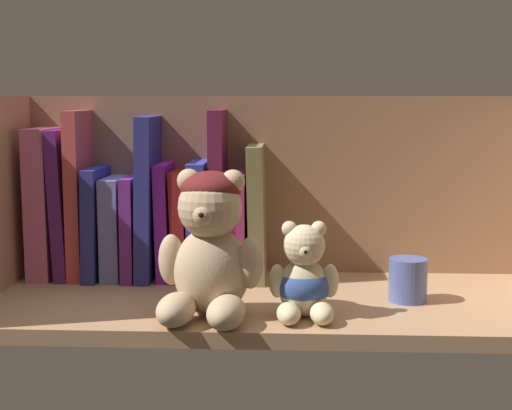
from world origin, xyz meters
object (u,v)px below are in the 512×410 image
object	(u,v)px
book_1	(67,203)
book_2	(83,194)
book_5	(135,225)
pillar_candle	(408,280)
book_7	(167,220)
book_10	(219,194)
book_11	(238,224)
book_0	(47,202)
teddy_bear_larger	(210,248)
book_12	(258,211)
book_4	(118,226)
book_8	(183,223)
teddy_bear_smaller	(304,280)
book_6	(150,197)
book_9	(201,219)
book_3	(99,221)

from	to	relation	value
book_1	book_2	world-z (taller)	book_2
book_5	pillar_candle	bearing A→B (deg)	-18.41
book_2	book_5	bearing A→B (deg)	0.00
book_7	book_10	size ratio (longest dim) A/B	0.68
book_11	pillar_candle	world-z (taller)	book_11
book_5	book_7	distance (cm)	4.94
book_0	book_5	bearing A→B (deg)	0.00
pillar_candle	book_10	bearing A→B (deg)	153.73
book_2	teddy_bear_larger	bearing A→B (deg)	-44.84
book_11	book_12	xyz separation A→B (cm)	(2.95, 0.00, 2.00)
book_4	book_8	size ratio (longest dim) A/B	0.93
teddy_bear_smaller	book_5	bearing A→B (deg)	140.25
book_1	book_7	size ratio (longest dim) A/B	1.29
book_2	teddy_bear_larger	world-z (taller)	book_2
book_4	book_12	bearing A→B (deg)	-0.00
book_7	book_11	bearing A→B (deg)	0.00
book_2	book_11	bearing A→B (deg)	0.00
book_1	book_6	bearing A→B (deg)	-0.00
book_12	teddy_bear_smaller	xyz separation A→B (cm)	(6.67, -20.94, -5.26)
book_9	book_12	xyz separation A→B (cm)	(8.54, -0.00, 1.19)
book_2	book_10	bearing A→B (deg)	0.00
pillar_candle	book_7	bearing A→B (deg)	159.18
book_11	book_12	size ratio (longest dim) A/B	0.80
book_6	teddy_bear_smaller	size ratio (longest dim) A/B	2.02
book_12	book_10	bearing A→B (deg)	180.00
book_6	book_9	size ratio (longest dim) A/B	1.38
book_5	book_12	distance (cm)	18.65
book_3	pillar_candle	xyz separation A→B (cm)	(44.52, -13.00, -5.39)
book_3	book_9	bearing A→B (deg)	0.00
book_0	book_10	bearing A→B (deg)	0.00
book_1	book_3	xyz separation A→B (cm)	(4.82, -0.00, -2.78)
book_1	book_2	distance (cm)	2.76
book_5	book_12	size ratio (longest dim) A/B	0.77
book_0	book_3	world-z (taller)	book_0
book_5	book_6	world-z (taller)	book_6
book_0	book_1	distance (cm)	3.05
book_5	book_8	bearing A→B (deg)	-0.00
book_4	book_5	bearing A→B (deg)	0.00
teddy_bear_smaller	pillar_candle	world-z (taller)	teddy_bear_smaller
book_6	book_10	xyz separation A→B (cm)	(10.31, 0.00, 0.45)
book_9	pillar_candle	size ratio (longest dim) A/B	3.04
book_2	book_5	xyz separation A→B (cm)	(7.90, 0.00, -4.79)
book_8	book_7	bearing A→B (deg)	-180.00
book_10	book_1	bearing A→B (deg)	180.00
book_4	book_5	world-z (taller)	book_5
book_2	book_8	xyz separation A→B (cm)	(15.14, 0.00, -4.36)
book_11	book_10	bearing A→B (deg)	180.00
book_11	book_6	bearing A→B (deg)	180.00
book_5	teddy_bear_larger	distance (cm)	25.48
book_1	book_4	world-z (taller)	book_1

